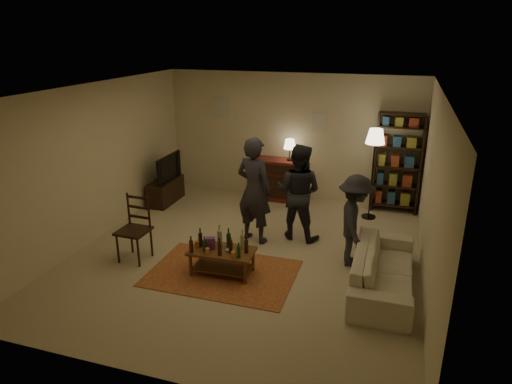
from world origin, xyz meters
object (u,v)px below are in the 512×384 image
at_px(tv_stand, 165,185).
at_px(person_right, 298,192).
at_px(coffee_table, 221,252).
at_px(person_left, 254,190).
at_px(dresser, 278,178).
at_px(bookshelf, 397,162).
at_px(sofa, 383,269).
at_px(dining_chair, 135,225).
at_px(floor_lamp, 375,143).
at_px(person_by_sofa, 355,221).

relative_size(tv_stand, person_right, 0.62).
height_order(coffee_table, person_left, person_left).
xyz_separation_m(dresser, bookshelf, (2.44, 0.07, 0.56)).
bearing_deg(dresser, coffee_table, -89.41).
bearing_deg(sofa, dining_chair, 93.49).
height_order(coffee_table, bookshelf, bookshelf).
relative_size(bookshelf, person_right, 1.18).
bearing_deg(bookshelf, dining_chair, -138.82).
xyz_separation_m(dresser, sofa, (2.39, -3.11, -0.17)).
height_order(floor_lamp, person_left, person_left).
height_order(tv_stand, sofa, tv_stand).
bearing_deg(tv_stand, sofa, -25.34).
relative_size(dresser, person_left, 0.73).
bearing_deg(person_right, floor_lamp, -122.26).
relative_size(tv_stand, person_by_sofa, 0.72).
relative_size(dining_chair, floor_lamp, 0.61).
distance_m(coffee_table, dresser, 3.42).
distance_m(coffee_table, person_right, 1.89).
bearing_deg(person_by_sofa, person_left, 68.01).
bearing_deg(dresser, bookshelf, 1.57).
height_order(sofa, person_by_sofa, person_by_sofa).
bearing_deg(tv_stand, dining_chair, -72.11).
height_order(dining_chair, person_left, person_left).
relative_size(sofa, person_left, 1.12).
height_order(tv_stand, person_right, person_right).
xyz_separation_m(dining_chair, person_by_sofa, (3.36, 0.85, 0.16)).
xyz_separation_m(coffee_table, person_right, (0.80, 1.63, 0.49)).
bearing_deg(bookshelf, person_right, -130.88).
height_order(bookshelf, sofa, bookshelf).
bearing_deg(dining_chair, floor_lamp, 41.66).
relative_size(dresser, person_by_sofa, 0.92).
bearing_deg(sofa, coffee_table, 97.35).
bearing_deg(dresser, person_left, -86.15).
bearing_deg(person_by_sofa, person_right, 45.55).
relative_size(dining_chair, bookshelf, 0.54).
bearing_deg(tv_stand, bookshelf, 11.80).
relative_size(floor_lamp, person_left, 0.96).
xyz_separation_m(dresser, person_left, (0.14, -2.14, 0.46)).
height_order(tv_stand, dresser, dresser).
distance_m(floor_lamp, sofa, 2.93).
distance_m(dresser, person_left, 2.19).
height_order(coffee_table, dining_chair, dining_chair).
distance_m(dresser, bookshelf, 2.50).
relative_size(coffee_table, bookshelf, 0.49).
xyz_separation_m(tv_stand, person_right, (3.09, -0.87, 0.47)).
height_order(dining_chair, floor_lamp, floor_lamp).
bearing_deg(bookshelf, sofa, -90.82).
bearing_deg(dining_chair, person_left, 38.94).
xyz_separation_m(bookshelf, person_left, (-2.29, -2.20, -0.10)).
bearing_deg(floor_lamp, dresser, 166.73).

